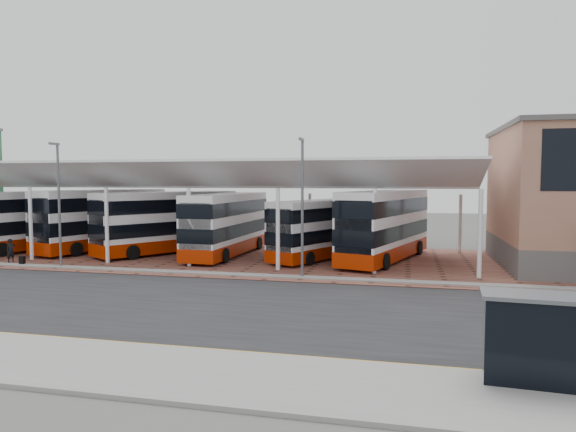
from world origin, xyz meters
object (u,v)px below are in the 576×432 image
Objects in this scene: bus_1 at (103,220)px; bus_5 at (385,226)px; bus_0 at (35,221)px; pedestrian at (11,250)px; bus_2 at (167,223)px; bus_3 at (227,225)px; bus_4 at (323,229)px; bus_shelter at (551,331)px.

bus_5 is (22.68, -0.68, 0.02)m from bus_1.
bus_0 is 6.67m from pedestrian.
pedestrian is (-8.43, -6.69, -1.54)m from bus_2.
bus_3 is at bearing -162.42° from bus_5.
pedestrian is at bearing -92.24° from bus_1.
bus_2 is 0.91× the size of bus_5.
pedestrian is at bearing -151.34° from bus_3.
bus_1 is 7.43× the size of pedestrian.
bus_shelter is (9.65, -21.88, -0.48)m from bus_4.
bus_0 is 39.20m from bus_shelter.
bus_4 is at bearing 3.53° from bus_3.
bus_0 is 0.98× the size of bus_1.
bus_4 is 0.84× the size of bus_5.
bus_5 is (16.64, -0.01, 0.08)m from bus_2.
bus_shelter is (33.05, -21.05, -0.75)m from bus_0.
bus_3 is 14.97m from pedestrian.
bus_2 is (6.04, -0.67, -0.06)m from bus_1.
bus_1 is at bearing -164.69° from bus_5.
bus_5 reaches higher than bus_4.
bus_5 is 22.50m from bus_shelter.
bus_2 is 0.98× the size of bus_3.
bus_3 is 7.25m from bus_4.
bus_0 reaches higher than bus_shelter.
pedestrian is 33.88m from bus_shelter.
bus_4 reaches higher than pedestrian.
bus_5 reaches higher than bus_0.
bus_3 is (4.95, -0.12, -0.05)m from bus_2.
bus_3 reaches higher than pedestrian.
bus_shelter reaches higher than pedestrian.
bus_1 is at bearing 4.70° from pedestrian.
bus_0 is 1.06× the size of bus_2.
bus_4 is 4.46m from bus_5.
bus_5 is at bearing 3.07° from bus_3.
bus_4 is at bearing -49.32° from pedestrian.
bus_2 is 6.85× the size of pedestrian.
bus_3 is 1.11× the size of bus_4.
pedestrian is at bearing -48.36° from bus_0.
bus_2 reaches higher than bus_3.
bus_2 reaches higher than pedestrian.
bus_0 is at bearing 48.13° from pedestrian.
bus_1 reaches higher than bus_0.
bus_4 reaches higher than bus_shelter.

